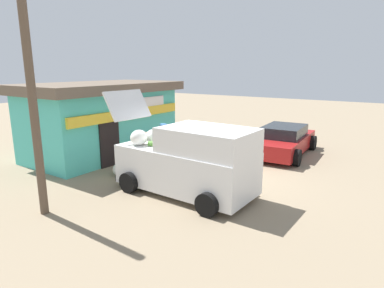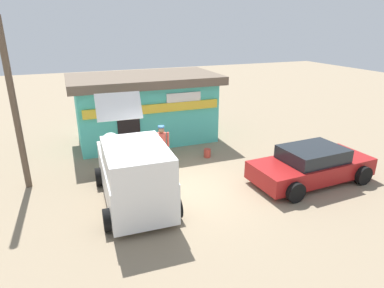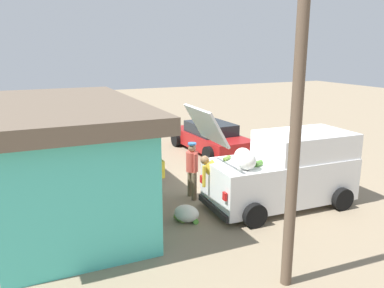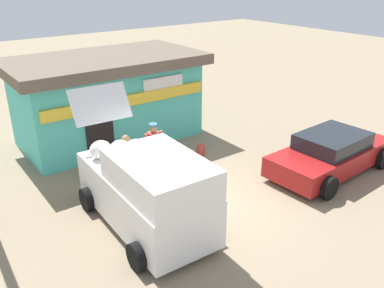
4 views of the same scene
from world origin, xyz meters
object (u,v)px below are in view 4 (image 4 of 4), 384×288
delivery_van (147,190)px  customer_bending (123,159)px  parked_sedan (331,153)px  storefront_bar (108,97)px  vendor_standing (154,146)px  unloaded_banana_pile (100,173)px  paint_bucket (201,150)px

delivery_van → customer_bending: bearing=78.2°
parked_sedan → customer_bending: size_ratio=2.88×
storefront_bar → vendor_standing: storefront_bar is taller
delivery_van → customer_bending: (0.41, 1.95, -0.08)m
parked_sedan → customer_bending: bearing=153.6°
storefront_bar → unloaded_banana_pile: size_ratio=7.97×
customer_bending → parked_sedan: bearing=-26.4°
delivery_van → unloaded_banana_pile: bearing=87.7°
storefront_bar → unloaded_banana_pile: storefront_bar is taller
storefront_bar → paint_bucket: bearing=-60.4°
parked_sedan → customer_bending: customer_bending is taller
vendor_standing → customer_bending: (-1.09, -0.16, -0.04)m
vendor_standing → paint_bucket: vendor_standing is taller
storefront_bar → customer_bending: size_ratio=4.37×
vendor_standing → customer_bending: 1.10m
vendor_standing → customer_bending: vendor_standing is taller
storefront_bar → customer_bending: 3.88m
vendor_standing → unloaded_banana_pile: vendor_standing is taller
parked_sedan → unloaded_banana_pile: size_ratio=5.25×
parked_sedan → paint_bucket: size_ratio=12.43×
customer_bending → unloaded_banana_pile: size_ratio=1.82×
parked_sedan → vendor_standing: (-4.41, 2.89, 0.36)m
paint_bucket → unloaded_banana_pile: bearing=172.8°
storefront_bar → paint_bucket: (1.74, -3.06, -1.36)m
parked_sedan → unloaded_banana_pile: bearing=147.6°
storefront_bar → delivery_van: (-1.76, -5.54, -0.55)m
delivery_van → paint_bucket: delivery_van is taller
vendor_standing → paint_bucket: (2.00, 0.36, -0.77)m
unloaded_banana_pile → paint_bucket: bearing=-7.2°
vendor_standing → unloaded_banana_pile: size_ratio=2.01×
delivery_van → parked_sedan: bearing=-7.5°
unloaded_banana_pile → paint_bucket: (3.38, -0.43, -0.02)m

